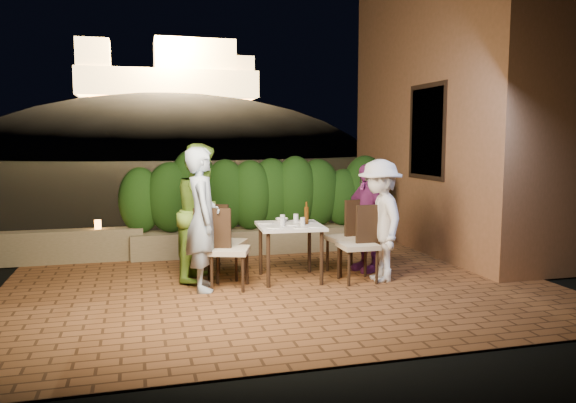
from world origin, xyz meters
name	(u,v)px	position (x,y,z in m)	size (l,w,h in m)	color
ground	(284,290)	(0.00, 0.00, -0.02)	(400.00, 400.00, 0.00)	black
terrace_floor	(275,284)	(0.00, 0.50, -0.07)	(7.00, 6.00, 0.15)	brown
building_wall	(455,103)	(3.60, 2.00, 2.50)	(1.60, 5.00, 5.00)	#A26840
window_pane	(429,132)	(2.82, 1.50, 2.00)	(0.08, 1.00, 1.40)	black
window_frame	(428,132)	(2.81, 1.50, 2.00)	(0.06, 1.15, 1.55)	black
planter	(261,240)	(0.20, 2.30, 0.20)	(4.20, 0.55, 0.40)	#786C4C
hedge	(260,196)	(0.20, 2.30, 0.95)	(4.00, 0.70, 1.10)	#193C10
parapet	(69,246)	(-2.80, 2.30, 0.25)	(2.20, 0.30, 0.50)	#786C4C
hill	(171,189)	(2.00, 60.00, -4.00)	(52.00, 40.00, 22.00)	black
fortress	(168,62)	(2.00, 60.00, 10.50)	(26.00, 8.00, 8.00)	#FFCC7A
dining_table	(290,252)	(0.19, 0.40, 0.38)	(0.85, 0.85, 0.75)	white
plate_nw	(275,227)	(-0.07, 0.20, 0.76)	(0.22, 0.22, 0.01)	white
plate_sw	(265,223)	(-0.10, 0.61, 0.76)	(0.23, 0.23, 0.01)	white
plate_ne	(314,226)	(0.45, 0.14, 0.76)	(0.22, 0.22, 0.01)	white
plate_se	(306,222)	(0.47, 0.56, 0.76)	(0.22, 0.22, 0.01)	white
plate_centre	(292,224)	(0.22, 0.38, 0.76)	(0.21, 0.21, 0.01)	white
plate_front	(301,227)	(0.25, 0.10, 0.76)	(0.21, 0.21, 0.01)	white
glass_nw	(282,222)	(0.05, 0.29, 0.81)	(0.06, 0.06, 0.11)	silver
glass_sw	(283,219)	(0.13, 0.56, 0.81)	(0.07, 0.07, 0.12)	silver
glass_ne	(303,221)	(0.33, 0.28, 0.80)	(0.06, 0.06, 0.11)	silver
glass_se	(296,218)	(0.32, 0.57, 0.81)	(0.07, 0.07, 0.12)	silver
beer_bottle	(306,213)	(0.42, 0.41, 0.90)	(0.06, 0.06, 0.30)	#4C2A0C
bowl	(282,220)	(0.16, 0.71, 0.77)	(0.18, 0.18, 0.04)	white
chair_left_front	(230,248)	(-0.66, 0.18, 0.51)	(0.47, 0.47, 1.02)	black
chair_left_back	(227,241)	(-0.61, 0.74, 0.50)	(0.47, 0.47, 1.01)	black
chair_right_front	(358,244)	(1.03, 0.07, 0.51)	(0.47, 0.47, 1.02)	black
chair_right_back	(346,237)	(1.06, 0.55, 0.52)	(0.48, 0.48, 1.04)	black
diner_blue	(203,219)	(-0.99, 0.21, 0.90)	(0.65, 0.43, 1.79)	#A0B7CD
diner_green	(202,212)	(-0.94, 0.74, 0.91)	(0.89, 0.69, 1.83)	#7FB638
diner_white	(380,221)	(1.33, 0.04, 0.81)	(1.05, 0.60, 1.62)	white
diner_purple	(367,218)	(1.38, 0.61, 0.77)	(0.90, 0.38, 1.54)	#7F2A71
parapet_lamp	(98,224)	(-2.37, 2.30, 0.57)	(0.10, 0.10, 0.14)	orange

